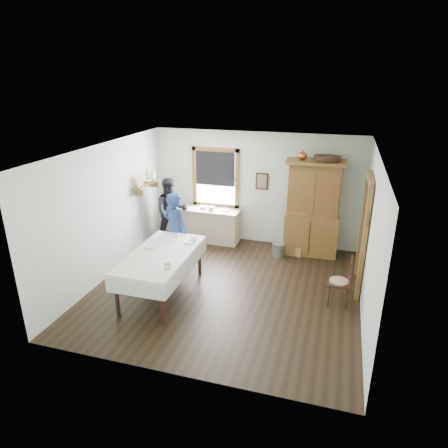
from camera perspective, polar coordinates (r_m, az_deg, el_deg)
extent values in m
cube|color=black|center=(7.91, 0.37, -9.13)|extent=(5.00, 5.00, 0.01)
cube|color=white|center=(6.97, 0.42, 10.41)|extent=(5.00, 5.00, 0.01)
cube|color=silver|center=(9.64, 4.56, 5.07)|extent=(5.00, 0.01, 2.70)
cube|color=silver|center=(5.21, -7.41, -9.37)|extent=(5.00, 0.01, 2.70)
cube|color=silver|center=(8.34, -16.34, 1.75)|extent=(0.01, 5.00, 2.70)
cube|color=silver|center=(7.11, 20.15, -2.02)|extent=(0.01, 5.00, 2.70)
cube|color=white|center=(9.83, -1.17, 6.63)|extent=(1.00, 0.02, 1.30)
cube|color=olive|center=(9.66, -1.25, 10.60)|extent=(1.18, 0.06, 0.09)
cube|color=olive|center=(9.99, -1.18, 2.73)|extent=(1.18, 0.06, 0.09)
cube|color=olive|center=(9.98, -4.22, 6.80)|extent=(0.09, 0.06, 1.48)
cube|color=olive|center=(9.65, 1.89, 6.37)|extent=(0.09, 0.06, 1.48)
cube|color=black|center=(9.73, -1.26, 7.90)|extent=(0.98, 0.03, 0.83)
cube|color=#4E4437|center=(8.00, 19.42, -1.71)|extent=(0.03, 0.90, 2.10)
cube|color=olive|center=(7.53, 19.31, -3.12)|extent=(0.08, 0.12, 2.10)
cube|color=olive|center=(8.48, 19.12, -0.43)|extent=(0.08, 0.12, 2.10)
cube|color=olive|center=(7.67, 20.18, 6.00)|extent=(0.08, 1.14, 0.12)
cube|color=olive|center=(9.46, -10.98, 5.70)|extent=(0.24, 1.00, 0.04)
cube|color=olive|center=(9.15, -12.07, 4.45)|extent=(0.22, 0.03, 0.18)
cube|color=olive|center=(9.83, -9.89, 5.73)|extent=(0.22, 0.03, 0.18)
cube|color=#C9AA8C|center=(9.17, -11.89, 6.00)|extent=(0.03, 0.22, 0.24)
cylinder|color=white|center=(9.73, -10.10, 6.96)|extent=(0.12, 0.12, 0.22)
cube|color=#371D13|center=(9.52, 5.43, 6.09)|extent=(0.30, 0.04, 0.40)
torus|color=black|center=(7.26, 20.02, 1.60)|extent=(0.01, 0.27, 0.27)
cube|color=#C9AA8C|center=(9.91, -1.91, -0.15)|extent=(1.45, 0.57, 0.83)
cube|color=olive|center=(9.19, 12.53, 2.15)|extent=(1.32, 0.68, 2.19)
cube|color=silver|center=(7.65, -8.85, -7.00)|extent=(1.12, 2.10, 0.84)
cube|color=#371D13|center=(7.50, 16.18, -7.79)|extent=(0.45, 0.45, 0.93)
cube|color=#92949A|center=(9.25, 7.83, -3.65)|extent=(0.38, 0.38, 0.31)
cube|color=olive|center=(9.43, 10.24, -3.62)|extent=(0.44, 0.39, 0.22)
imported|color=navy|center=(8.50, -6.87, -1.29)|extent=(0.66, 0.56, 1.55)
imported|color=black|center=(9.69, -7.49, 1.41)|extent=(0.94, 0.90, 1.53)
imported|color=white|center=(6.85, -8.10, -6.00)|extent=(0.15, 0.15, 0.10)
imported|color=white|center=(8.09, -6.90, -1.67)|extent=(0.12, 0.12, 0.09)
imported|color=white|center=(7.93, -4.41, -2.19)|extent=(0.25, 0.25, 0.05)
imported|color=#7D6A53|center=(9.67, -0.47, 2.00)|extent=(0.27, 0.27, 0.02)
imported|color=white|center=(9.82, -2.91, 2.41)|extent=(0.26, 0.26, 0.07)
imported|color=white|center=(9.49, -10.87, 6.05)|extent=(0.22, 0.22, 0.05)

